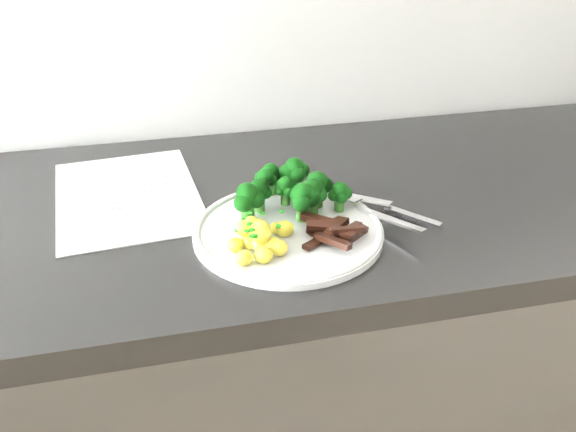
# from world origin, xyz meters

# --- Properties ---
(counter) EXTENTS (2.28, 0.57, 0.86)m
(counter) POSITION_xyz_m (0.02, 1.69, 0.43)
(counter) COLOR black
(counter) RESTS_ON ground
(recipe_paper) EXTENTS (0.24, 0.32, 0.00)m
(recipe_paper) POSITION_xyz_m (-0.17, 1.76, 0.86)
(recipe_paper) COLOR silver
(recipe_paper) RESTS_ON counter
(plate) EXTENTS (0.27, 0.27, 0.02)m
(plate) POSITION_xyz_m (0.05, 1.59, 0.86)
(plate) COLOR white
(plate) RESTS_ON counter
(broccoli) EXTENTS (0.17, 0.13, 0.06)m
(broccoli) POSITION_xyz_m (0.07, 1.64, 0.90)
(broccoli) COLOR #295F1C
(broccoli) RESTS_ON plate
(potatoes) EXTENTS (0.09, 0.09, 0.04)m
(potatoes) POSITION_xyz_m (0.00, 1.55, 0.88)
(potatoes) COLOR yellow
(potatoes) RESTS_ON plate
(beef_strips) EXTENTS (0.10, 0.10, 0.02)m
(beef_strips) POSITION_xyz_m (0.10, 1.55, 0.87)
(beef_strips) COLOR black
(beef_strips) RESTS_ON plate
(fork) EXTENTS (0.10, 0.16, 0.02)m
(fork) POSITION_xyz_m (0.18, 1.59, 0.87)
(fork) COLOR silver
(fork) RESTS_ON plate
(knife) EXTENTS (0.14, 0.14, 0.02)m
(knife) POSITION_xyz_m (0.22, 1.60, 0.86)
(knife) COLOR silver
(knife) RESTS_ON plate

